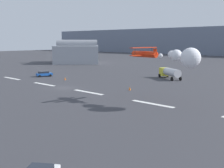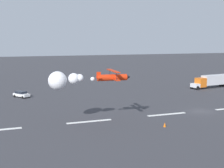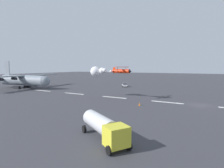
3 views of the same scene
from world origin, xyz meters
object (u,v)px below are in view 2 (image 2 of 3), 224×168
object	(u,v)px
semi_truck_orange	(213,80)
followme_car_yellow	(21,94)
traffic_cone_far	(165,125)
stunt_biplane_red	(70,79)

from	to	relation	value
semi_truck_orange	followme_car_yellow	world-z (taller)	semi_truck_orange
semi_truck_orange	traffic_cone_far	size ratio (longest dim) A/B	18.92
stunt_biplane_red	followme_car_yellow	world-z (taller)	stunt_biplane_red
traffic_cone_far	followme_car_yellow	bearing A→B (deg)	-59.86
stunt_biplane_red	traffic_cone_far	bearing A→B (deg)	158.36
traffic_cone_far	stunt_biplane_red	bearing A→B (deg)	-21.64
stunt_biplane_red	traffic_cone_far	world-z (taller)	stunt_biplane_red
traffic_cone_far	semi_truck_orange	bearing A→B (deg)	-136.88
followme_car_yellow	traffic_cone_far	size ratio (longest dim) A/B	6.22
stunt_biplane_red	followme_car_yellow	bearing A→B (deg)	-78.49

